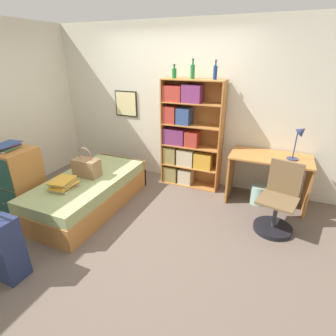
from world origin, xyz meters
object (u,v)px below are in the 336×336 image
bottle_clear (215,72)px  magazine_pile_on_dresser (5,147)px  bed (89,192)px  bottle_green (174,73)px  book_stack_on_bed (64,184)px  dresser (17,181)px  handbag (87,167)px  desk_lamp (300,136)px  desk_chair (277,210)px  bottle_brown (193,71)px  desk (268,171)px  bookcase (185,137)px  waste_bin (259,194)px

bottle_clear → magazine_pile_on_dresser: bearing=-143.1°
bed → magazine_pile_on_dresser: size_ratio=5.05×
bed → bottle_green: bearing=55.4°
book_stack_on_bed → bottle_green: size_ratio=1.78×
dresser → bottle_clear: bottle_clear is taller
handbag → desk_lamp: size_ratio=0.88×
book_stack_on_bed → desk_lamp: 3.21m
desk_lamp → handbag: bearing=-159.2°
magazine_pile_on_dresser → desk_chair: magazine_pile_on_dresser is taller
magazine_pile_on_dresser → desk_lamp: bearing=24.0°
bottle_brown → desk: size_ratio=0.25×
bed → dresser: (-0.83, -0.49, 0.24)m
bottle_green → bottle_brown: (0.29, 0.01, 0.03)m
bottle_brown → dresser: bearing=-138.7°
desk_chair → bed: bearing=-169.6°
magazine_pile_on_dresser → book_stack_on_bed: bearing=8.4°
handbag → bookcase: size_ratio=0.25×
waste_bin → bed: bearing=-155.3°
bookcase → desk: (1.36, -0.14, -0.32)m
dresser → waste_bin: (3.15, 1.55, -0.32)m
bottle_clear → waste_bin: bearing=-13.4°
bottle_green → dresser: bearing=-134.3°
bookcase → bottle_clear: (0.43, 0.00, 1.02)m
magazine_pile_on_dresser → bottle_brown: (2.01, 1.74, 0.89)m
handbag → desk_chair: (2.61, 0.42, -0.31)m
bottle_clear → desk_chair: bottle_clear is taller
book_stack_on_bed → desk: size_ratio=0.32×
dresser → bottle_brown: bottle_brown is taller
book_stack_on_bed → bookcase: (1.12, 1.64, 0.31)m
bottle_brown → waste_bin: 2.09m
handbag → bottle_clear: size_ratio=1.62×
book_stack_on_bed → desk: bearing=31.3°
dresser → bed: bearing=30.4°
bottle_clear → waste_bin: 1.92m
bookcase → desk_chair: 1.81m
desk_chair → book_stack_on_bed: bearing=-162.2°
desk_lamp → waste_bin: 1.03m
book_stack_on_bed → desk_lamp: desk_lamp is taller
book_stack_on_bed → bottle_clear: bearing=46.8°
dresser → bottle_clear: (2.30, 1.75, 1.39)m
bed → desk_lamp: bearing=22.1°
magazine_pile_on_dresser → desk_lamp: 3.93m
desk_chair → waste_bin: desk_chair is taller
book_stack_on_bed → bookcase: bookcase is taller
bed → waste_bin: (2.32, 1.06, -0.08)m
bottle_clear → desk_chair: 2.08m
bottle_brown → waste_bin: (1.18, -0.18, -1.72)m
magazine_pile_on_dresser → bottle_clear: (2.34, 1.76, 0.89)m
bookcase → bottle_clear: bearing=0.5°
bed → bottle_clear: bottle_clear is taller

